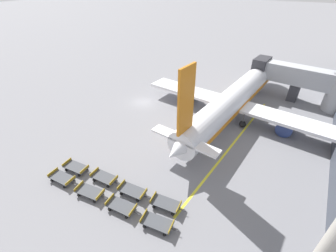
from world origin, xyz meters
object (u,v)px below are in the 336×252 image
object	(u,v)px
baggage_dolly_row_near_col_d	(157,223)
baggage_dolly_row_near_col_a	(62,178)
baggage_dolly_row_near_col_c	(121,206)
baggage_dolly_row_mid_a_col_b	(104,178)
baggage_dolly_row_near_col_b	(90,192)
baggage_dolly_row_mid_a_col_c	(132,191)
airplane	(235,98)
baggage_dolly_row_mid_a_col_a	(76,167)
baggage_dolly_row_mid_a_col_d	(166,204)

from	to	relation	value
baggage_dolly_row_near_col_d	baggage_dolly_row_near_col_a	bearing A→B (deg)	-173.77
baggage_dolly_row_near_col_c	baggage_dolly_row_mid_a_col_b	bearing A→B (deg)	157.24
baggage_dolly_row_near_col_b	baggage_dolly_row_mid_a_col_c	world-z (taller)	same
baggage_dolly_row_mid_a_col_b	baggage_dolly_row_mid_a_col_c	bearing A→B (deg)	4.08
baggage_dolly_row_near_col_c	baggage_dolly_row_near_col_a	bearing A→B (deg)	-174.04
baggage_dolly_row_near_col_a	baggage_dolly_row_near_col_c	bearing A→B (deg)	5.96
airplane	baggage_dolly_row_mid_a_col_a	world-z (taller)	airplane
baggage_dolly_row_near_col_a	baggage_dolly_row_mid_a_col_b	bearing A→B (deg)	33.83
baggage_dolly_row_mid_a_col_d	baggage_dolly_row_near_col_b	bearing A→B (deg)	-157.37
airplane	baggage_dolly_row_mid_a_col_d	size ratio (longest dim) A/B	10.09
baggage_dolly_row_near_col_c	baggage_dolly_row_mid_a_col_a	xyz separation A→B (m)	(-8.37, 1.12, 0.00)
baggage_dolly_row_near_col_a	baggage_dolly_row_mid_a_col_a	xyz separation A→B (m)	(-0.10, 1.98, 0.00)
baggage_dolly_row_near_col_a	airplane	bearing A→B (deg)	66.28
baggage_dolly_row_mid_a_col_b	baggage_dolly_row_mid_a_col_a	bearing A→B (deg)	-170.47
baggage_dolly_row_near_col_a	baggage_dolly_row_near_col_d	xyz separation A→B (m)	(12.32, 1.34, 0.00)
baggage_dolly_row_near_col_b	baggage_dolly_row_mid_a_col_b	distance (m)	2.30
baggage_dolly_row_near_col_d	airplane	bearing A→B (deg)	93.04
baggage_dolly_row_near_col_d	baggage_dolly_row_mid_a_col_b	distance (m)	8.44
airplane	baggage_dolly_row_near_col_d	distance (m)	23.97
airplane	baggage_dolly_row_near_col_c	bearing A→B (deg)	-96.52
baggage_dolly_row_near_col_c	baggage_dolly_row_near_col_d	xyz separation A→B (m)	(4.04, 0.48, 0.00)
baggage_dolly_row_near_col_d	baggage_dolly_row_mid_a_col_b	size ratio (longest dim) A/B	1.00
airplane	baggage_dolly_row_near_col_c	distance (m)	24.58
baggage_dolly_row_near_col_b	baggage_dolly_row_near_col_d	distance (m)	8.15
baggage_dolly_row_near_col_b	baggage_dolly_row_mid_a_col_c	xyz separation A→B (m)	(3.70, 2.57, 0.00)
airplane	baggage_dolly_row_near_col_b	world-z (taller)	airplane
baggage_dolly_row_near_col_b	baggage_dolly_row_mid_a_col_b	xyz separation A→B (m)	(-0.25, 2.29, 0.00)
baggage_dolly_row_near_col_c	baggage_dolly_row_mid_a_col_d	size ratio (longest dim) A/B	1.00
baggage_dolly_row_near_col_a	baggage_dolly_row_mid_a_col_b	world-z (taller)	same
baggage_dolly_row_near_col_b	baggage_dolly_row_mid_a_col_c	size ratio (longest dim) A/B	1.00
baggage_dolly_row_near_col_b	baggage_dolly_row_mid_a_col_a	distance (m)	4.61
baggage_dolly_row_near_col_b	baggage_dolly_row_mid_a_col_b	world-z (taller)	same
baggage_dolly_row_mid_a_col_b	baggage_dolly_row_mid_a_col_c	size ratio (longest dim) A/B	1.00
baggage_dolly_row_near_col_d	baggage_dolly_row_mid_a_col_a	bearing A→B (deg)	177.06
baggage_dolly_row_near_col_b	baggage_dolly_row_near_col_d	world-z (taller)	same
baggage_dolly_row_near_col_b	airplane	bearing A→B (deg)	74.59
airplane	baggage_dolly_row_mid_a_col_c	distance (m)	22.57
airplane	baggage_dolly_row_near_col_c	xyz separation A→B (m)	(-2.78, -24.29, -2.55)
baggage_dolly_row_near_col_d	baggage_dolly_row_mid_a_col_b	world-z (taller)	same
baggage_dolly_row_near_col_d	baggage_dolly_row_mid_a_col_d	distance (m)	2.25
baggage_dolly_row_near_col_d	baggage_dolly_row_near_col_b	bearing A→B (deg)	-173.17
baggage_dolly_row_mid_a_col_d	baggage_dolly_row_mid_a_col_c	bearing A→B (deg)	-171.34
baggage_dolly_row_mid_a_col_a	baggage_dolly_row_mid_a_col_c	size ratio (longest dim) A/B	1.00
baggage_dolly_row_near_col_b	baggage_dolly_row_mid_a_col_a	bearing A→B (deg)	159.60
baggage_dolly_row_near_col_b	baggage_dolly_row_mid_a_col_d	size ratio (longest dim) A/B	1.00
airplane	baggage_dolly_row_near_col_b	xyz separation A→B (m)	(-6.83, -24.77, -2.55)
airplane	baggage_dolly_row_mid_a_col_c	xyz separation A→B (m)	(-3.13, -22.20, -2.55)
baggage_dolly_row_mid_a_col_a	baggage_dolly_row_near_col_a	bearing A→B (deg)	-87.25
airplane	baggage_dolly_row_mid_a_col_b	size ratio (longest dim) A/B	10.14
airplane	baggage_dolly_row_near_col_b	size ratio (longest dim) A/B	10.09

